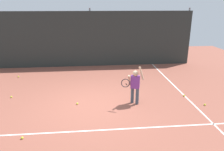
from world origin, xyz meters
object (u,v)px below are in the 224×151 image
object	(u,v)px
tennis_player	(135,84)
tennis_ball_4	(22,138)
tennis_ball_2	(77,104)
tennis_ball_5	(184,96)
tennis_ball_0	(11,97)
tennis_ball_1	(18,77)
tennis_ball_3	(205,105)

from	to	relation	value
tennis_player	tennis_ball_4	xyz separation A→B (m)	(-3.30, -1.79, -0.69)
tennis_player	tennis_ball_2	world-z (taller)	tennis_player
tennis_ball_4	tennis_ball_5	bearing A→B (deg)	22.56
tennis_ball_0	tennis_ball_5	distance (m)	6.48
tennis_ball_1	tennis_ball_4	size ratio (longest dim) A/B	1.00
tennis_ball_2	tennis_ball_1	bearing A→B (deg)	132.53
tennis_player	tennis_ball_2	distance (m)	2.10
tennis_ball_2	tennis_player	bearing A→B (deg)	-3.32
tennis_ball_3	tennis_ball_4	xyz separation A→B (m)	(-5.69, -1.39, 0.00)
tennis_ball_1	tennis_ball_5	size ratio (longest dim) A/B	1.00
tennis_ball_0	tennis_ball_4	distance (m)	2.95
tennis_ball_1	tennis_ball_3	xyz separation A→B (m)	(7.33, -3.72, 0.00)
tennis_ball_2	tennis_ball_5	bearing A→B (deg)	4.32
tennis_ball_1	tennis_ball_4	distance (m)	5.37
tennis_ball_1	tennis_ball_2	xyz separation A→B (m)	(2.95, -3.21, 0.00)
tennis_ball_3	tennis_ball_5	bearing A→B (deg)	115.95
tennis_player	tennis_ball_2	size ratio (longest dim) A/B	20.46
tennis_ball_5	tennis_ball_3	bearing A→B (deg)	-64.05
tennis_ball_1	tennis_ball_4	xyz separation A→B (m)	(1.63, -5.11, 0.00)
tennis_player	tennis_ball_4	size ratio (longest dim) A/B	20.46
tennis_player	tennis_ball_0	bearing A→B (deg)	-172.82
tennis_ball_3	tennis_ball_4	bearing A→B (deg)	-166.30
tennis_ball_1	tennis_ball_3	size ratio (longest dim) A/B	1.00
tennis_ball_0	tennis_ball_3	bearing A→B (deg)	-10.91
tennis_ball_0	tennis_ball_4	world-z (taller)	same
tennis_ball_5	tennis_player	bearing A→B (deg)	-168.25
tennis_ball_0	tennis_ball_3	xyz separation A→B (m)	(6.86, -1.32, 0.00)
tennis_ball_2	tennis_ball_4	size ratio (longest dim) A/B	1.00
tennis_ball_0	tennis_ball_3	world-z (taller)	same
tennis_ball_5	tennis_ball_2	bearing A→B (deg)	-175.68
tennis_ball_0	tennis_ball_2	xyz separation A→B (m)	(2.48, -0.81, 0.00)
tennis_player	tennis_ball_4	bearing A→B (deg)	-132.68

